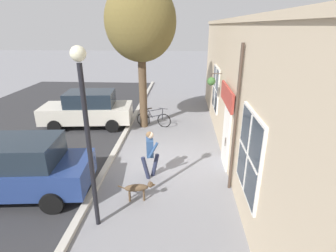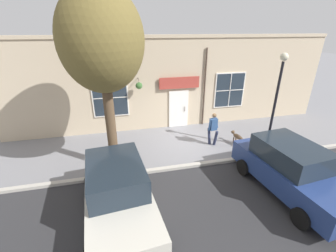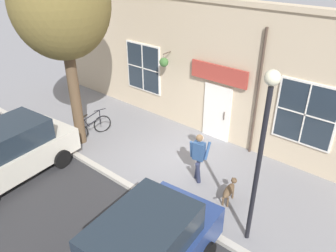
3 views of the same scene
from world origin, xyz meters
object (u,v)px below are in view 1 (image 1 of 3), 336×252
dog_on_leash (138,188)px  parked_car_nearest_curb (88,109)px  leaning_bicycle (154,119)px  street_lamp (86,116)px  pedestrian_walking (150,151)px  street_tree_by_curb (140,24)px  parked_car_mid_block (15,168)px

dog_on_leash → parked_car_nearest_curb: (3.41, -5.76, 0.49)m
leaning_bicycle → street_lamp: (0.68, 6.91, 2.51)m
pedestrian_walking → street_tree_by_curb: size_ratio=0.25×
leaning_bicycle → pedestrian_walking: bearing=94.9°
pedestrian_walking → dog_on_leash: bearing=80.7°
dog_on_leash → leaning_bicycle: leaning_bicycle is taller
street_tree_by_curb → parked_car_nearest_curb: 4.72m
pedestrian_walking → dog_on_leash: (0.20, 1.22, -0.58)m
parked_car_nearest_curb → dog_on_leash: bearing=120.6°
parked_car_nearest_curb → street_lamp: (-2.54, 6.81, 2.00)m
parked_car_nearest_curb → street_tree_by_curb: bearing=-177.1°
leaning_bicycle → parked_car_nearest_curb: (3.22, 0.10, 0.50)m
leaning_bicycle → parked_car_mid_block: parked_car_mid_block is taller
dog_on_leash → street_lamp: bearing=50.1°
street_tree_by_curb → leaning_bicycle: (-0.50, 0.04, -4.36)m
street_tree_by_curb → street_lamp: street_tree_by_curb is taller
dog_on_leash → leaning_bicycle: size_ratio=0.63×
dog_on_leash → street_tree_by_curb: bearing=-83.3°
parked_car_mid_block → parked_car_nearest_curb: bearing=-91.4°
leaning_bicycle → parked_car_mid_block: bearing=60.0°
pedestrian_walking → dog_on_leash: pedestrian_walking is taller
street_tree_by_curb → parked_car_nearest_curb: bearing=2.9°
dog_on_leash → parked_car_mid_block: 3.58m
street_tree_by_curb → dog_on_leash: bearing=96.7°
street_tree_by_curb → street_lamp: size_ratio=1.51×
pedestrian_walking → street_tree_by_curb: bearing=-79.2°
parked_car_nearest_curb → street_lamp: street_lamp is taller
dog_on_leash → street_lamp: street_lamp is taller
pedestrian_walking → dog_on_leash: 1.37m
leaning_bicycle → parked_car_mid_block: (3.35, 5.82, 0.50)m
pedestrian_walking → dog_on_leash: size_ratio=1.51×
dog_on_leash → street_tree_by_curb: size_ratio=0.16×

